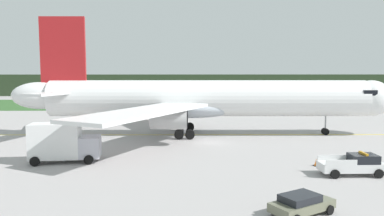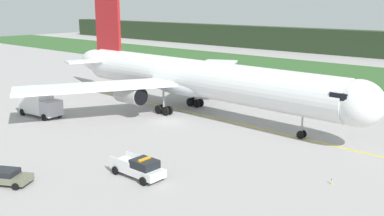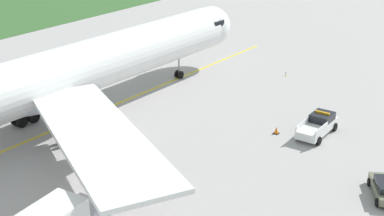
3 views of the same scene
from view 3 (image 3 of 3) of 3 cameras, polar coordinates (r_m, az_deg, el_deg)
ground at (r=49.48m, az=-8.25°, el=-3.02°), size 320.00×320.00×0.00m
taxiway_centerline_main at (r=53.35m, az=-12.18°, el=-1.40°), size 67.85×1.85×0.01m
airliner at (r=51.13m, az=-13.33°, el=3.35°), size 51.49×42.72×15.88m
ops_pickup_truck at (r=50.47m, az=13.02°, el=-1.74°), size 5.37×2.23×1.94m
apron_cone at (r=50.14m, az=8.77°, el=-2.31°), size 0.53×0.53×0.66m
taxiway_edge_light_east at (r=65.69m, az=9.75°, el=3.51°), size 0.12×0.12×0.47m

